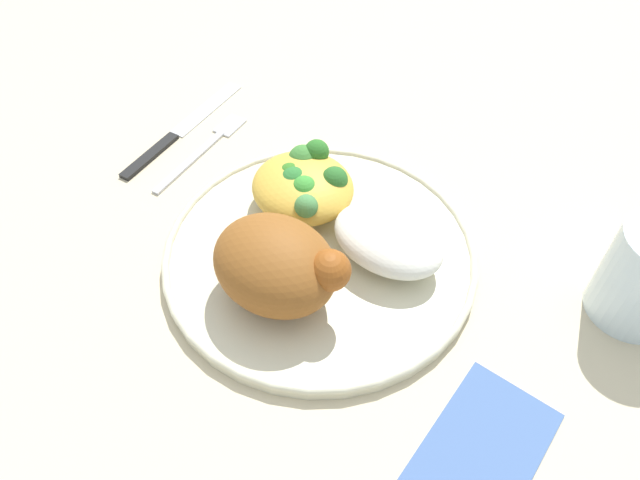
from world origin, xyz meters
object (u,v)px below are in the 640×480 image
(knife, at_px, (175,134))
(napkin, at_px, (476,461))
(plate, at_px, (320,252))
(roasted_chicken, at_px, (277,264))
(rice_pile, at_px, (388,240))
(mac_cheese_with_broccoli, at_px, (303,184))
(fork, at_px, (205,147))

(knife, xyz_separation_m, napkin, (0.43, -0.12, -0.00))
(plate, height_order, knife, plate)
(roasted_chicken, height_order, rice_pile, roasted_chicken)
(plate, relative_size, mac_cheese_with_broccoli, 2.90)
(knife, bearing_deg, rice_pile, -2.20)
(plate, relative_size, napkin, 2.01)
(plate, relative_size, knife, 1.46)
(roasted_chicken, height_order, napkin, roasted_chicken)
(rice_pile, relative_size, fork, 0.70)
(plate, relative_size, roasted_chicken, 2.44)
(napkin, bearing_deg, fork, 162.05)
(mac_cheese_with_broccoli, bearing_deg, fork, 176.42)
(fork, bearing_deg, mac_cheese_with_broccoli, -3.58)
(plate, bearing_deg, fork, 166.70)
(plate, bearing_deg, knife, 170.02)
(rice_pile, height_order, fork, rice_pile)
(fork, bearing_deg, knife, -174.13)
(napkin, bearing_deg, plate, 157.79)
(mac_cheese_with_broccoli, bearing_deg, plate, -37.52)
(knife, bearing_deg, mac_cheese_with_broccoli, -1.46)
(plate, distance_m, mac_cheese_with_broccoli, 0.07)
(fork, distance_m, napkin, 0.41)
(rice_pile, relative_size, mac_cheese_with_broccoli, 1.05)
(roasted_chicken, relative_size, mac_cheese_with_broccoli, 1.19)
(roasted_chicken, height_order, mac_cheese_with_broccoli, roasted_chicken)
(rice_pile, bearing_deg, roasted_chicken, -118.96)
(plate, height_order, roasted_chicken, roasted_chicken)
(mac_cheese_with_broccoli, distance_m, napkin, 0.27)
(mac_cheese_with_broccoli, xyz_separation_m, fork, (-0.14, 0.01, -0.03))
(roasted_chicken, distance_m, fork, 0.22)
(plate, distance_m, fork, 0.19)
(roasted_chicken, relative_size, rice_pile, 1.13)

